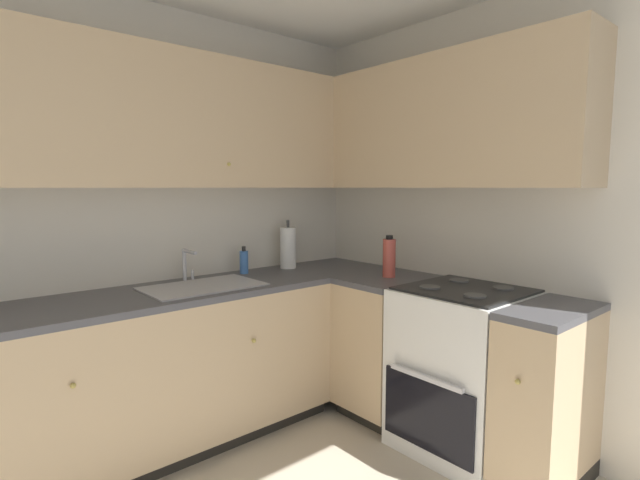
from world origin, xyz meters
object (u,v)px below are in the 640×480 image
Objects in this scene: paper_towel_roll at (288,248)px; oil_bottle at (389,258)px; oven_range at (464,368)px; soap_bottle at (244,262)px.

oil_bottle is at bearing -67.57° from paper_towel_roll.
paper_towel_roll reaches higher than oven_range.
oil_bottle reaches higher than soap_bottle.
oil_bottle is (0.62, -0.69, 0.05)m from soap_bottle.
paper_towel_roll reaches higher than soap_bottle.
oil_bottle is at bearing 92.04° from oven_range.
paper_towel_roll is (0.34, -0.02, 0.06)m from soap_bottle.
oven_range is 3.03× the size of paper_towel_roll.
paper_towel_roll is 1.31× the size of oil_bottle.
soap_bottle is 0.93m from oil_bottle.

